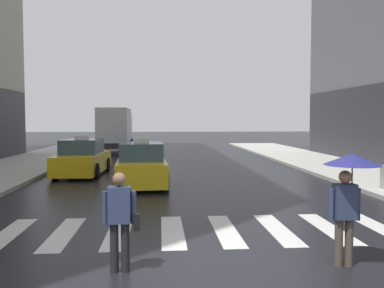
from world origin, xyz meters
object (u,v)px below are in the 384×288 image
(taxi_second, at_px, (83,159))
(box_truck, at_px, (116,128))
(pedestrian_with_umbrella, at_px, (350,178))
(pedestrian_with_handbag, at_px, (120,216))
(taxi_lead, at_px, (141,166))

(taxi_second, xyz_separation_m, box_truck, (0.07, 13.59, 1.13))
(pedestrian_with_umbrella, relative_size, pedestrian_with_handbag, 1.18)
(box_truck, bearing_deg, pedestrian_with_umbrella, -75.64)
(pedestrian_with_handbag, bearing_deg, taxi_second, 103.05)
(box_truck, xyz_separation_m, pedestrian_with_umbrella, (6.65, -25.97, -0.34))
(pedestrian_with_handbag, bearing_deg, taxi_lead, 90.46)
(box_truck, bearing_deg, taxi_second, -90.28)
(taxi_second, xyz_separation_m, pedestrian_with_handbag, (2.86, -12.36, 0.21))
(taxi_second, height_order, pedestrian_with_umbrella, pedestrian_with_umbrella)
(taxi_lead, distance_m, box_truck, 16.93)
(taxi_second, bearing_deg, pedestrian_with_umbrella, -61.52)
(pedestrian_with_handbag, bearing_deg, pedestrian_with_umbrella, -0.32)
(taxi_lead, height_order, box_truck, box_truck)
(taxi_lead, bearing_deg, pedestrian_with_umbrella, -67.12)
(taxi_second, bearing_deg, box_truck, 89.72)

